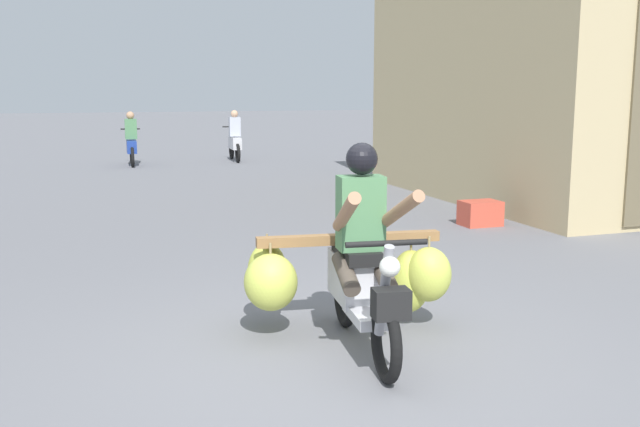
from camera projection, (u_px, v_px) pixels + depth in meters
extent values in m
plane|color=slate|center=(343.00, 367.00, 5.19)|extent=(120.00, 120.00, 0.00)
torus|color=black|center=(386.00, 342.00, 4.89)|extent=(0.15, 0.57, 0.56)
torus|color=black|center=(345.00, 294.00, 6.05)|extent=(0.15, 0.57, 0.56)
cube|color=silver|center=(367.00, 314.00, 5.37)|extent=(0.31, 0.59, 0.08)
cube|color=silver|center=(354.00, 277.00, 5.72)|extent=(0.36, 0.67, 0.36)
cube|color=black|center=(356.00, 252.00, 5.61)|extent=(0.34, 0.63, 0.10)
cylinder|color=gray|center=(384.00, 291.00, 4.89)|extent=(0.11, 0.29, 0.69)
cylinder|color=black|center=(387.00, 243.00, 4.80)|extent=(0.56, 0.11, 0.04)
sphere|color=silver|center=(390.00, 267.00, 4.74)|extent=(0.14, 0.14, 0.14)
cube|color=black|center=(391.00, 304.00, 4.75)|extent=(0.26, 0.19, 0.20)
cube|color=silver|center=(387.00, 299.00, 4.84)|extent=(0.14, 0.29, 0.04)
cube|color=olive|center=(349.00, 239.00, 5.82)|extent=(1.50, 0.29, 0.08)
cube|color=olive|center=(344.00, 238.00, 6.00)|extent=(1.35, 0.25, 0.06)
ellipsoid|color=#C0CB50|center=(271.00, 282.00, 5.67)|extent=(0.52, 0.50, 0.45)
cylinder|color=#998459|center=(270.00, 250.00, 5.62)|extent=(0.02, 0.02, 0.12)
ellipsoid|color=#BBC54B|center=(410.00, 281.00, 6.01)|extent=(0.34, 0.31, 0.53)
cylinder|color=#998459|center=(411.00, 244.00, 5.96)|extent=(0.02, 0.02, 0.16)
ellipsoid|color=#B6C045|center=(267.00, 273.00, 6.02)|extent=(0.39, 0.37, 0.51)
cylinder|color=#998459|center=(267.00, 240.00, 5.97)|extent=(0.02, 0.02, 0.10)
ellipsoid|color=#BEC84E|center=(428.00, 274.00, 5.93)|extent=(0.47, 0.44, 0.45)
cylinder|color=#998459|center=(429.00, 244.00, 5.88)|extent=(0.02, 0.02, 0.12)
cube|color=#4C7F51|center=(361.00, 213.00, 5.44)|extent=(0.37, 0.26, 0.56)
sphere|color=black|center=(362.00, 159.00, 5.35)|extent=(0.24, 0.24, 0.24)
cylinder|color=#9E7051|center=(399.00, 211.00, 5.14)|extent=(0.13, 0.72, 0.39)
cylinder|color=#9E7051|center=(346.00, 213.00, 5.06)|extent=(0.23, 0.72, 0.39)
cylinder|color=#4C4238|center=(382.00, 272.00, 5.42)|extent=(0.19, 0.45, 0.27)
cylinder|color=#4C4238|center=(346.00, 273.00, 5.37)|extent=(0.19, 0.45, 0.27)
torus|color=black|center=(131.00, 154.00, 19.42)|extent=(0.11, 0.52, 0.52)
torus|color=black|center=(132.00, 157.00, 18.38)|extent=(0.11, 0.52, 0.52)
cube|color=navy|center=(132.00, 146.00, 18.76)|extent=(0.29, 0.91, 0.32)
cylinder|color=black|center=(130.00, 129.00, 19.26)|extent=(0.50, 0.06, 0.04)
cube|color=#4C7F51|center=(131.00, 129.00, 18.67)|extent=(0.31, 0.22, 0.52)
sphere|color=tan|center=(130.00, 115.00, 18.63)|extent=(0.20, 0.20, 0.20)
torus|color=black|center=(232.00, 150.00, 20.58)|extent=(0.11, 0.52, 0.52)
torus|color=black|center=(238.00, 153.00, 19.53)|extent=(0.11, 0.52, 0.52)
cube|color=silver|center=(235.00, 143.00, 19.92)|extent=(0.29, 0.91, 0.32)
cylinder|color=black|center=(231.00, 127.00, 20.42)|extent=(0.50, 0.07, 0.04)
cube|color=#B2B7C6|center=(235.00, 127.00, 19.82)|extent=(0.31, 0.22, 0.52)
sphere|color=tan|center=(234.00, 114.00, 19.78)|extent=(0.20, 0.20, 0.20)
cube|color=tan|center=(559.00, 82.00, 13.23)|extent=(4.48, 6.68, 4.19)
cube|color=#CC4C38|center=(480.00, 213.00, 10.57)|extent=(0.56, 0.40, 0.36)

